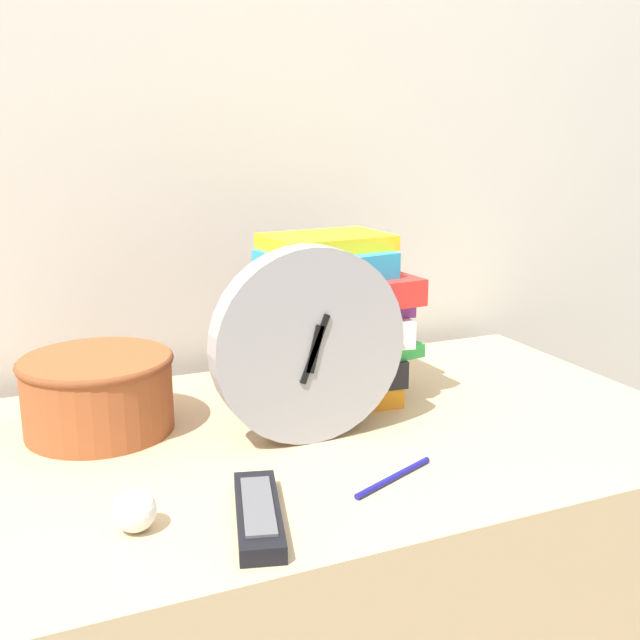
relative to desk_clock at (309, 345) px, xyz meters
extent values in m
cube|color=beige|center=(-0.06, 0.42, 0.29)|extent=(6.00, 0.04, 2.40)
cylinder|color=#99999E|center=(0.00, 0.00, 0.00)|extent=(0.27, 0.04, 0.27)
cylinder|color=white|center=(0.00, -0.01, 0.00)|extent=(0.24, 0.01, 0.24)
cube|color=black|center=(0.00, -0.02, 0.00)|extent=(0.03, 0.01, 0.07)
cube|color=black|center=(0.00, -0.02, 0.00)|extent=(0.04, 0.01, 0.09)
cylinder|color=black|center=(0.00, -0.02, 0.00)|extent=(0.01, 0.00, 0.01)
cube|color=orange|center=(0.10, 0.13, -0.12)|extent=(0.19, 0.15, 0.03)
cube|color=#232328|center=(0.08, 0.15, -0.08)|extent=(0.24, 0.20, 0.04)
cube|color=green|center=(0.11, 0.13, -0.05)|extent=(0.23, 0.19, 0.02)
cube|color=white|center=(0.10, 0.13, -0.02)|extent=(0.21, 0.19, 0.04)
cube|color=#7A3899|center=(0.09, 0.15, 0.01)|extent=(0.25, 0.17, 0.02)
cube|color=red|center=(0.09, 0.13, 0.04)|extent=(0.24, 0.19, 0.04)
cube|color=#2D9ED1|center=(0.08, 0.13, 0.08)|extent=(0.20, 0.18, 0.04)
cube|color=yellow|center=(0.09, 0.15, 0.12)|extent=(0.20, 0.14, 0.02)
cylinder|color=#994C28|center=(-0.26, 0.15, -0.08)|extent=(0.21, 0.21, 0.11)
torus|color=brown|center=(-0.26, 0.15, -0.03)|extent=(0.22, 0.22, 0.01)
cube|color=black|center=(-0.14, -0.19, -0.13)|extent=(0.09, 0.18, 0.02)
cube|color=#59595E|center=(-0.14, -0.19, -0.11)|extent=(0.07, 0.14, 0.00)
sphere|color=white|center=(-0.27, -0.15, -0.11)|extent=(0.05, 0.05, 0.05)
cylinder|color=navy|center=(0.05, -0.16, -0.13)|extent=(0.13, 0.06, 0.01)
camera|label=1|loc=(-0.37, -0.90, 0.29)|focal=42.00mm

